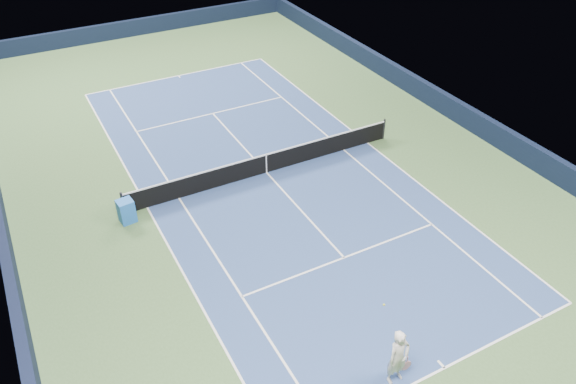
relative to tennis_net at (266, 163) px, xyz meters
name	(u,v)px	position (x,y,z in m)	size (l,w,h in m)	color
ground	(267,173)	(0.00, 0.00, -0.50)	(40.00, 40.00, 0.00)	#3D5C32
wall_far	(140,27)	(0.00, 19.82, 0.05)	(22.00, 0.35, 1.10)	black
wall_right	(454,109)	(10.82, 0.00, 0.05)	(0.35, 40.00, 1.10)	#101932
wall_left	(4,237)	(-10.82, 0.00, 0.05)	(0.35, 40.00, 1.10)	black
court_surface	(267,173)	(0.00, 0.00, -0.50)	(10.97, 23.77, 0.01)	navy
baseline_far	(178,76)	(0.00, 11.88, -0.50)	(10.97, 0.08, 0.00)	white
baseline_near	(445,368)	(0.00, -11.88, -0.50)	(10.97, 0.08, 0.00)	white
sideline_doubles_right	(367,143)	(5.49, 0.00, -0.50)	(0.08, 23.77, 0.00)	white
sideline_doubles_left	(147,207)	(-5.49, 0.00, -0.50)	(0.08, 23.77, 0.00)	white
sideline_singles_right	(344,150)	(4.12, 0.00, -0.50)	(0.08, 23.77, 0.00)	white
sideline_singles_left	(179,198)	(-4.12, 0.00, -0.50)	(0.08, 23.77, 0.00)	white
service_line_far	(213,113)	(0.00, 6.40, -0.50)	(8.23, 0.08, 0.00)	white
service_line_near	(344,258)	(0.00, -6.40, -0.50)	(8.23, 0.08, 0.00)	white
center_service_line	(267,172)	(0.00, 0.00, -0.50)	(0.08, 12.80, 0.00)	white
center_mark_far	(179,77)	(0.00, 11.73, -0.50)	(0.08, 0.30, 0.00)	white
center_mark_near	(441,364)	(0.00, -11.73, -0.50)	(0.08, 0.30, 0.00)	white
tennis_net	(266,163)	(0.00, 0.00, 0.00)	(12.90, 0.10, 1.07)	black
sponsor_cube	(126,211)	(-6.40, -0.50, -0.01)	(0.66, 0.62, 0.99)	blue
tennis_player	(398,357)	(-1.53, -11.48, 0.47)	(0.86, 1.28, 2.14)	silver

